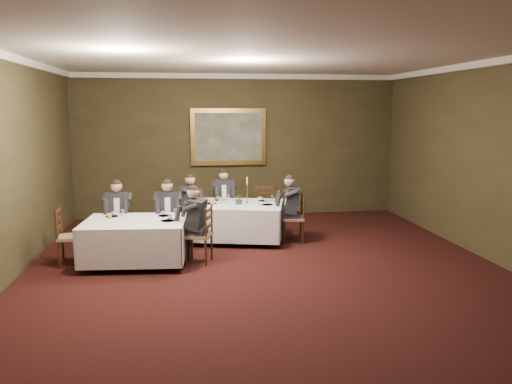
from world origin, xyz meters
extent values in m
plane|color=black|center=(0.00, 0.00, 0.00)|extent=(10.00, 10.00, 0.00)
cube|color=silver|center=(0.00, 0.00, 3.50)|extent=(8.00, 10.00, 0.10)
cube|color=#322D19|center=(0.00, 5.00, 1.75)|extent=(8.00, 0.10, 3.50)
cube|color=#322D19|center=(0.00, -5.00, 1.75)|extent=(8.00, 0.10, 3.50)
cube|color=white|center=(0.00, 4.95, 3.44)|extent=(8.00, 0.10, 0.12)
cube|color=#32180E|center=(-0.23, 2.49, 0.73)|extent=(1.90, 1.60, 0.04)
cube|color=white|center=(-0.23, 2.49, 0.76)|extent=(1.98, 1.67, 0.02)
cube|color=white|center=(-0.23, 2.49, 0.42)|extent=(2.00, 1.69, 0.65)
cube|color=#32180E|center=(-2.18, 1.20, 0.73)|extent=(1.75, 1.37, 0.04)
cube|color=white|center=(-2.18, 1.20, 0.76)|extent=(1.82, 1.44, 0.02)
cube|color=white|center=(-2.18, 1.20, 0.42)|extent=(1.84, 1.46, 0.65)
cube|color=olive|center=(-0.48, 3.45, 0.48)|extent=(0.45, 0.43, 0.05)
cube|color=#32180E|center=(-0.48, 3.64, 0.73)|extent=(0.38, 0.04, 0.54)
cube|color=black|center=(-0.48, 3.45, 0.86)|extent=(0.43, 0.32, 0.55)
sphere|color=tan|center=(-0.48, 3.45, 1.24)|extent=(0.22, 0.22, 0.21)
cube|color=olive|center=(0.43, 3.23, 0.48)|extent=(0.47, 0.46, 0.05)
cube|color=#32180E|center=(0.44, 3.42, 0.73)|extent=(0.38, 0.06, 0.54)
cube|color=olive|center=(-1.29, 2.74, 0.48)|extent=(0.44, 0.46, 0.05)
cube|color=#32180E|center=(-1.48, 2.75, 0.73)|extent=(0.04, 0.38, 0.54)
cube|color=black|center=(-1.29, 2.74, 0.86)|extent=(0.33, 0.43, 0.55)
sphere|color=tan|center=(-1.29, 2.74, 1.24)|extent=(0.22, 0.22, 0.21)
cube|color=olive|center=(0.83, 2.23, 0.48)|extent=(0.47, 0.49, 0.05)
cube|color=#32180E|center=(1.02, 2.21, 0.73)|extent=(0.08, 0.38, 0.54)
cube|color=black|center=(0.83, 2.23, 0.86)|extent=(0.36, 0.45, 0.55)
sphere|color=tan|center=(0.83, 2.23, 1.24)|extent=(0.23, 0.23, 0.21)
cube|color=olive|center=(-2.57, 2.11, 0.48)|extent=(0.44, 0.42, 0.05)
cube|color=#32180E|center=(-2.57, 2.30, 0.73)|extent=(0.38, 0.03, 0.54)
cube|color=black|center=(-2.57, 2.11, 0.86)|extent=(0.42, 0.31, 0.55)
sphere|color=tan|center=(-2.57, 2.11, 1.24)|extent=(0.21, 0.21, 0.21)
cube|color=olive|center=(-1.64, 2.04, 0.48)|extent=(0.45, 0.43, 0.05)
cube|color=#32180E|center=(-1.65, 2.23, 0.73)|extent=(0.38, 0.04, 0.54)
cube|color=black|center=(-1.64, 2.04, 0.86)|extent=(0.42, 0.32, 0.55)
sphere|color=tan|center=(-1.64, 2.04, 1.24)|extent=(0.21, 0.21, 0.21)
cube|color=olive|center=(-1.09, 1.11, 0.48)|extent=(0.53, 0.55, 0.05)
cube|color=#32180E|center=(-0.91, 1.05, 0.73)|extent=(0.14, 0.37, 0.54)
cube|color=black|center=(-1.09, 1.11, 0.86)|extent=(0.42, 0.49, 0.55)
sphere|color=tan|center=(-1.09, 1.11, 1.24)|extent=(0.26, 0.26, 0.21)
cube|color=olive|center=(-3.26, 1.29, 0.48)|extent=(0.44, 0.46, 0.05)
cube|color=#32180E|center=(-3.45, 1.28, 0.73)|extent=(0.05, 0.38, 0.54)
imported|color=#2D5926|center=(-0.24, 2.42, 0.89)|extent=(0.23, 0.21, 0.24)
cylinder|color=#AA8E34|center=(-0.07, 2.53, 0.78)|extent=(0.08, 0.08, 0.02)
cylinder|color=#AA8E34|center=(-0.07, 2.53, 0.97)|extent=(0.02, 0.02, 0.37)
cylinder|color=white|center=(-0.07, 2.53, 1.23)|extent=(0.03, 0.03, 0.16)
cylinder|color=white|center=(-0.60, 2.95, 0.77)|extent=(0.25, 0.25, 0.01)
cylinder|color=white|center=(-0.60, 3.10, 0.80)|extent=(0.08, 0.08, 0.05)
cylinder|color=white|center=(-0.43, 2.95, 0.83)|extent=(0.06, 0.06, 0.14)
cylinder|color=white|center=(-2.61, 1.60, 0.77)|extent=(0.25, 0.25, 0.01)
cylinder|color=white|center=(-2.61, 1.75, 0.80)|extent=(0.08, 0.08, 0.05)
cylinder|color=white|center=(-2.44, 1.60, 0.83)|extent=(0.06, 0.06, 0.14)
cube|color=#BF8B46|center=(-0.23, 4.94, 1.98)|extent=(1.85, 0.08, 1.39)
cube|color=#434931|center=(-0.23, 4.90, 1.98)|extent=(1.63, 0.01, 1.17)
camera|label=1|loc=(-1.28, -7.37, 2.65)|focal=35.00mm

